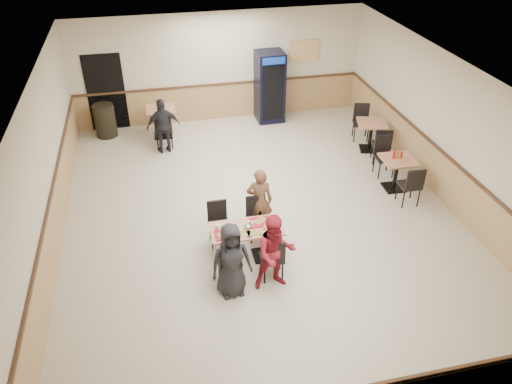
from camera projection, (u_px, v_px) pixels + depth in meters
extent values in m
plane|color=beige|center=(261.00, 216.00, 10.41)|extent=(10.00, 10.00, 0.00)
plane|color=silver|center=(262.00, 78.00, 8.77)|extent=(10.00, 10.00, 0.00)
plane|color=beige|center=(220.00, 67.00, 13.67)|extent=(8.00, 0.00, 8.00)
plane|color=beige|center=(365.00, 365.00, 5.51)|extent=(8.00, 0.00, 8.00)
plane|color=beige|center=(43.00, 177.00, 8.85)|extent=(0.00, 10.00, 10.00)
plane|color=beige|center=(449.00, 132.00, 10.33)|extent=(0.00, 10.00, 10.00)
cube|color=tan|center=(221.00, 102.00, 14.21)|extent=(7.98, 0.03, 1.00)
cube|color=tan|center=(439.00, 174.00, 10.87)|extent=(0.03, 9.98, 1.00)
cube|color=#472B19|center=(221.00, 84.00, 13.91)|extent=(7.98, 0.04, 0.06)
cube|color=black|center=(106.00, 93.00, 13.33)|extent=(1.00, 0.02, 2.10)
cube|color=orange|center=(304.00, 51.00, 13.93)|extent=(0.85, 0.02, 0.60)
cube|color=black|center=(230.00, 260.00, 9.22)|extent=(0.42, 0.42, 0.04)
cylinder|color=black|center=(229.00, 246.00, 9.03)|extent=(0.08, 0.08, 0.64)
cube|color=tan|center=(228.00, 231.00, 8.86)|extent=(0.66, 0.66, 0.04)
cube|color=black|center=(264.00, 255.00, 9.34)|extent=(0.42, 0.42, 0.04)
cylinder|color=black|center=(264.00, 241.00, 9.15)|extent=(0.08, 0.08, 0.64)
cube|color=tan|center=(264.00, 226.00, 8.97)|extent=(0.66, 0.66, 0.04)
imported|color=black|center=(231.00, 260.00, 8.18)|extent=(0.72, 0.50, 1.40)
imported|color=maroon|center=(275.00, 253.00, 8.30)|extent=(0.70, 0.55, 1.44)
imported|color=brown|center=(260.00, 201.00, 9.63)|extent=(0.56, 0.43, 1.40)
imported|color=black|center=(163.00, 126.00, 12.39)|extent=(0.87, 0.45, 1.42)
cube|color=#B40C1B|center=(227.00, 234.00, 8.74)|extent=(0.42, 0.31, 0.02)
cube|color=#B40C1B|center=(260.00, 222.00, 9.04)|extent=(0.42, 0.31, 0.02)
cylinder|color=white|center=(271.00, 228.00, 8.90)|extent=(0.22, 0.22, 0.01)
cube|color=#BA8648|center=(271.00, 227.00, 8.90)|extent=(0.29, 0.25, 0.02)
cylinder|color=white|center=(243.00, 234.00, 8.75)|extent=(0.22, 0.22, 0.01)
cube|color=#BA8648|center=(243.00, 234.00, 8.74)|extent=(0.28, 0.22, 0.02)
cylinder|color=white|center=(260.00, 221.00, 9.07)|extent=(0.22, 0.22, 0.01)
cube|color=#BA8648|center=(260.00, 221.00, 9.06)|extent=(0.29, 0.27, 0.02)
cylinder|color=white|center=(224.00, 235.00, 8.73)|extent=(0.22, 0.22, 0.01)
cube|color=#BA8648|center=(224.00, 234.00, 8.73)|extent=(0.28, 0.23, 0.02)
cylinder|color=white|center=(254.00, 233.00, 8.77)|extent=(0.22, 0.22, 0.01)
cube|color=#BA8648|center=(254.00, 233.00, 8.76)|extent=(0.26, 0.18, 0.02)
cylinder|color=silver|center=(217.00, 227.00, 8.86)|extent=(0.07, 0.07, 0.09)
cylinder|color=silver|center=(234.00, 237.00, 8.61)|extent=(0.07, 0.07, 0.09)
cylinder|color=silver|center=(233.00, 226.00, 8.87)|extent=(0.07, 0.07, 0.09)
cylinder|color=silver|center=(223.00, 237.00, 8.60)|extent=(0.07, 0.07, 0.09)
cylinder|color=silver|center=(253.00, 225.00, 8.89)|extent=(0.07, 0.07, 0.12)
cylinder|color=silver|center=(249.00, 223.00, 8.92)|extent=(0.07, 0.07, 0.12)
ellipsoid|color=silver|center=(248.00, 226.00, 8.87)|extent=(0.14, 0.14, 0.10)
cube|color=black|center=(393.00, 187.00, 11.30)|extent=(0.47, 0.47, 0.04)
cylinder|color=black|center=(396.00, 174.00, 11.10)|extent=(0.09, 0.09, 0.69)
cube|color=tan|center=(398.00, 160.00, 10.91)|extent=(0.74, 0.74, 0.04)
cube|color=black|center=(369.00, 149.00, 12.85)|extent=(0.57, 0.57, 0.04)
cylinder|color=black|center=(370.00, 136.00, 12.65)|extent=(0.09, 0.09, 0.69)
cube|color=tan|center=(372.00, 123.00, 12.45)|extent=(0.88, 0.88, 0.04)
cylinder|color=red|center=(394.00, 154.00, 10.87)|extent=(0.06, 0.06, 0.20)
cylinder|color=orange|center=(398.00, 155.00, 10.89)|extent=(0.06, 0.06, 0.17)
cylinder|color=red|center=(401.00, 155.00, 10.92)|extent=(0.05, 0.05, 0.14)
cube|color=black|center=(164.00, 135.00, 13.51)|extent=(0.49, 0.49, 0.04)
cylinder|color=black|center=(162.00, 122.00, 13.30)|extent=(0.10, 0.10, 0.73)
cube|color=tan|center=(161.00, 109.00, 13.10)|extent=(0.76, 0.76, 0.04)
cube|color=black|center=(270.00, 87.00, 13.87)|extent=(0.76, 0.74, 1.96)
cube|color=black|center=(273.00, 93.00, 13.60)|extent=(0.60, 0.03, 1.55)
cube|color=#0D3398|center=(274.00, 61.00, 13.10)|extent=(0.62, 0.03, 0.19)
cylinder|color=black|center=(105.00, 121.00, 13.29)|extent=(0.56, 0.56, 0.88)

